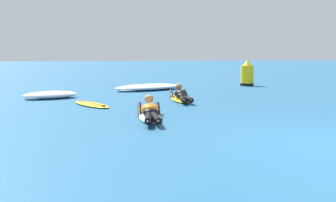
{
  "coord_description": "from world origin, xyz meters",
  "views": [
    {
      "loc": [
        -3.89,
        -6.12,
        1.48
      ],
      "look_at": [
        -2.09,
        5.04,
        0.17
      ],
      "focal_mm": 44.95,
      "sensor_mm": 36.0,
      "label": 1
    }
  ],
  "objects": [
    {
      "name": "ground_plane",
      "position": [
        0.0,
        10.0,
        0.0
      ],
      "size": [
        120.0,
        120.0,
        0.0
      ],
      "primitive_type": "plane",
      "color": "#235B84"
    },
    {
      "name": "whitewater_front",
      "position": [
        -2.01,
        10.39,
        0.11
      ],
      "size": [
        3.13,
        2.29,
        0.24
      ],
      "color": "white",
      "rests_on": "ground"
    },
    {
      "name": "drifting_surfboard",
      "position": [
        -4.14,
        5.75,
        0.03
      ],
      "size": [
        1.3,
        1.9,
        0.16
      ],
      "color": "yellow",
      "rests_on": "ground"
    },
    {
      "name": "surfer_near",
      "position": [
        -2.8,
        3.16,
        0.14
      ],
      "size": [
        0.63,
        2.55,
        0.54
      ],
      "color": "silver",
      "rests_on": "ground"
    },
    {
      "name": "channel_marker_buoy",
      "position": [
        2.6,
        11.87,
        0.47
      ],
      "size": [
        0.61,
        0.61,
        1.15
      ],
      "color": "yellow",
      "rests_on": "ground"
    },
    {
      "name": "surfer_far",
      "position": [
        -1.43,
        6.57,
        0.14
      ],
      "size": [
        0.66,
        2.46,
        0.55
      ],
      "color": "yellow",
      "rests_on": "ground"
    },
    {
      "name": "whitewater_mid_left",
      "position": [
        -5.5,
        7.83,
        0.11
      ],
      "size": [
        1.94,
        1.48,
        0.24
      ],
      "color": "white",
      "rests_on": "ground"
    }
  ]
}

